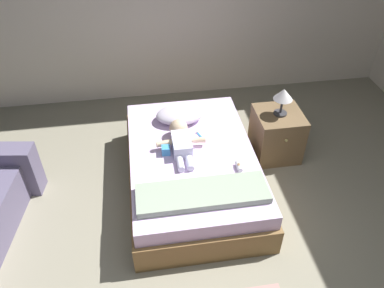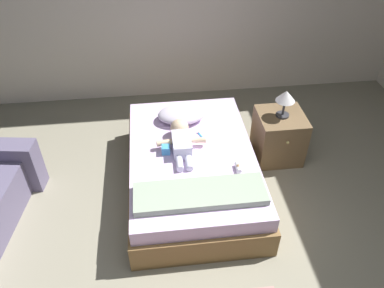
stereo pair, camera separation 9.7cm
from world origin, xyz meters
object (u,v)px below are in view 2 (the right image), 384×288
Objects in this scene: nightstand at (279,136)px; baby_bottle at (238,167)px; bed at (192,169)px; toy_block at (166,150)px; baby at (181,139)px; toothbrush at (201,135)px; pillow at (181,114)px; lamp at (286,98)px.

baby_bottle is (-0.59, -0.63, 0.19)m from nightstand.
toy_block reaches higher than bed.
baby_bottle is at bearing -133.20° from nightstand.
baby is 0.25m from toothbrush.
baby is at bearing -95.86° from pillow.
bed is at bearing -115.73° from toothbrush.
baby_bottle is at bearing -40.47° from baby.
pillow is 0.55m from toy_block.
toothbrush is (0.16, -0.29, -0.06)m from pillow.
pillow reaches higher than nightstand.
nightstand is (0.85, 0.11, -0.17)m from toothbrush.
lamp reaches higher than pillow.
baby is 1.11m from lamp.
bed is 16.53× the size of baby_bottle.
toy_block is at bearing -110.88° from pillow.
baby reaches higher than toy_block.
nightstand is at bearing 7.13° from toothbrush.
pillow is at bearing 169.64° from lamp.
lamp is 0.91m from baby_bottle.
lamp is 2.63× the size of baby_bottle.
baby is 4.85× the size of toothbrush.
nightstand reaches higher than baby_bottle.
toy_block is at bearing -165.05° from lamp.
pillow is 4.35× the size of baby_bottle.
pillow is 3.79× the size of toothbrush.
baby reaches higher than nightstand.
pillow is at bearing 117.74° from baby_bottle.
pillow is at bearing 69.12° from toy_block.
bed is at bearing -52.18° from baby.
toy_block is at bearing -148.77° from toothbrush.
nightstand is at bearing -10.37° from pillow.
nightstand reaches higher than toy_block.
bed is 2.98× the size of baby.
toy_block reaches higher than baby_bottle.
toothbrush reaches higher than bed.
toothbrush is at bearing 64.27° from bed.
baby_bottle is (0.47, -0.40, -0.05)m from baby.
baby is 1.11m from nightstand.
nightstand reaches higher than toothbrush.
toy_block is (-1.21, -0.32, 0.21)m from nightstand.
lamp is 3.47× the size of toy_block.
pillow is 0.92× the size of nightstand.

